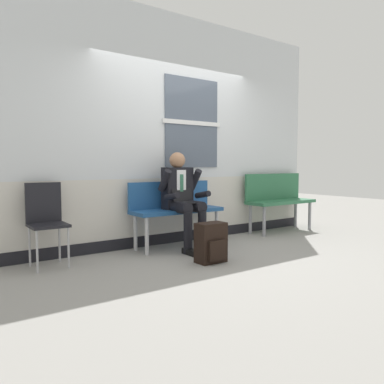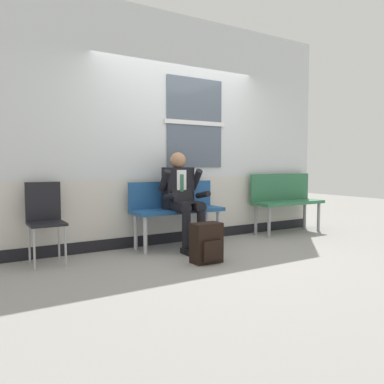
# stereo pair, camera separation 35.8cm
# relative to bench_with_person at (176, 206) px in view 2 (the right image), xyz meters

# --- Properties ---
(ground_plane) EXTENTS (18.00, 18.00, 0.00)m
(ground_plane) POSITION_rel_bench_with_person_xyz_m (0.19, -0.45, -0.54)
(ground_plane) COLOR gray
(station_wall) EXTENTS (5.19, 0.17, 3.18)m
(station_wall) POSITION_rel_bench_with_person_xyz_m (0.19, 0.28, 1.04)
(station_wall) COLOR silver
(station_wall) RESTS_ON ground
(bench_with_person) EXTENTS (1.26, 0.42, 0.88)m
(bench_with_person) POSITION_rel_bench_with_person_xyz_m (0.00, 0.00, 0.00)
(bench_with_person) COLOR navy
(bench_with_person) RESTS_ON ground
(bench_empty) EXTENTS (1.27, 0.42, 0.95)m
(bench_empty) POSITION_rel_bench_with_person_xyz_m (2.05, 0.01, 0.03)
(bench_empty) COLOR #2D6B47
(bench_empty) RESTS_ON ground
(person_seated) EXTENTS (0.57, 0.70, 1.27)m
(person_seated) POSITION_rel_bench_with_person_xyz_m (-0.00, -0.19, 0.14)
(person_seated) COLOR black
(person_seated) RESTS_ON ground
(backpack) EXTENTS (0.34, 0.24, 0.45)m
(backpack) POSITION_rel_bench_with_person_xyz_m (-0.13, -0.96, -0.32)
(backpack) COLOR black
(backpack) RESTS_ON ground
(folding_chair) EXTENTS (0.38, 0.38, 0.91)m
(folding_chair) POSITION_rel_bench_with_person_xyz_m (-1.68, -0.01, 0.00)
(folding_chair) COLOR black
(folding_chair) RESTS_ON ground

